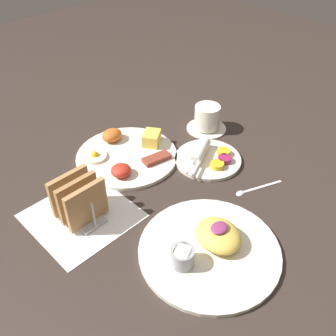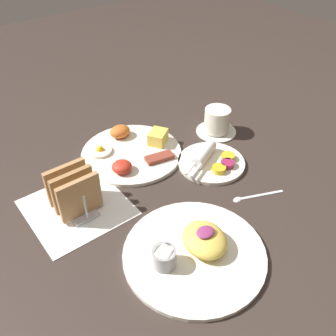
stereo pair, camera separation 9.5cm
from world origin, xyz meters
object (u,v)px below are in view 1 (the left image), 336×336
object	(u,v)px
plate_foreground	(210,246)
toast_rack	(79,200)
plate_condiments	(208,158)
coffee_cup	(207,119)
plate_breakfast	(127,154)

from	to	relation	value
plate_foreground	toast_rack	distance (m)	0.30
plate_foreground	toast_rack	xyz separation A→B (m)	(-0.13, 0.27, 0.04)
plate_foreground	plate_condiments	bearing A→B (deg)	40.88
plate_condiments	coffee_cup	world-z (taller)	coffee_cup
plate_breakfast	plate_condiments	xyz separation A→B (m)	(0.14, -0.17, 0.00)
plate_condiments	toast_rack	bearing A→B (deg)	168.85
plate_condiments	plate_foreground	world-z (taller)	plate_foreground
plate_condiments	plate_foreground	xyz separation A→B (m)	(-0.23, -0.20, 0.00)
plate_breakfast	plate_foreground	distance (m)	0.38
plate_condiments	plate_foreground	size ratio (longest dim) A/B	0.65
plate_foreground	coffee_cup	bearing A→B (deg)	41.09
plate_breakfast	coffee_cup	bearing A→B (deg)	-13.67
plate_condiments	plate_foreground	bearing A→B (deg)	-139.12
plate_breakfast	plate_condiments	distance (m)	0.22
plate_condiments	toast_rack	size ratio (longest dim) A/B	1.67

